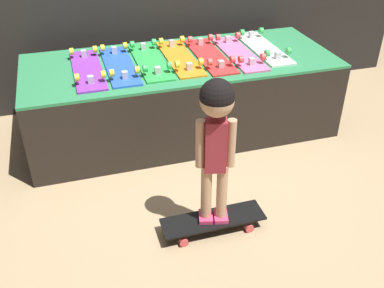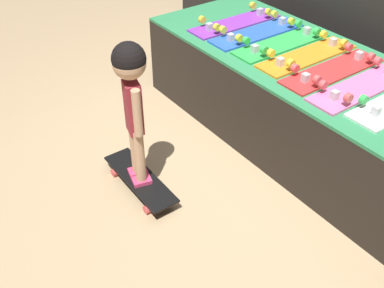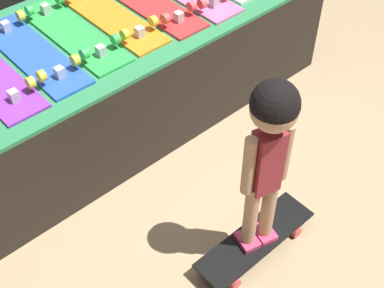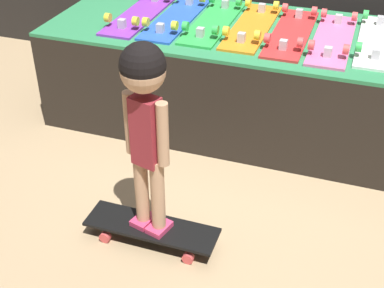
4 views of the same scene
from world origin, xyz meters
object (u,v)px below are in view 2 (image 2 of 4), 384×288
Objects in this scene: skateboard_green_on_rack at (281,43)px; skateboard_red_on_rack at (333,70)px; skateboard_blue_on_rack at (257,32)px; skateboard_on_floor at (140,180)px; skateboard_pink_on_rack at (362,86)px; skateboard_orange_on_rack at (307,55)px; skateboard_purple_on_rack at (235,22)px; child at (132,89)px.

skateboard_red_on_rack is at bearing -2.58° from skateboard_green_on_rack.
skateboard_green_on_rack is 1.00× the size of skateboard_red_on_rack.
skateboard_on_floor is (0.32, -1.22, -0.56)m from skateboard_blue_on_rack.
skateboard_on_floor is (-0.61, -1.19, -0.56)m from skateboard_pink_on_rack.
skateboard_green_on_rack is at bearing -179.16° from skateboard_orange_on_rack.
skateboard_red_on_rack and skateboard_pink_on_rack have the same top height.
skateboard_on_floor is at bearing -117.09° from skateboard_pink_on_rack.
skateboard_green_on_rack is at bearing 176.92° from skateboard_pink_on_rack.
skateboard_red_on_rack is 0.23m from skateboard_pink_on_rack.
skateboard_purple_on_rack and skateboard_orange_on_rack have the same top height.
skateboard_pink_on_rack is 1.45m from skateboard_on_floor.
child is at bearing 104.04° from skateboard_on_floor.
skateboard_green_on_rack is (0.47, 0.02, 0.00)m from skateboard_purple_on_rack.
skateboard_blue_on_rack is at bearing 179.35° from skateboard_red_on_rack.
skateboard_blue_on_rack is 0.70m from skateboard_red_on_rack.
skateboard_purple_on_rack is 1.00× the size of skateboard_orange_on_rack.
child reaches higher than skateboard_green_on_rack.
skateboard_blue_on_rack and skateboard_red_on_rack have the same top height.
skateboard_blue_on_rack is 0.84× the size of child.
skateboard_orange_on_rack is at bearing 97.94° from child.
skateboard_blue_on_rack is at bearing 119.49° from child.
skateboard_blue_on_rack is 1.00× the size of skateboard_red_on_rack.
skateboard_blue_on_rack is 0.47m from skateboard_orange_on_rack.
skateboard_on_floor is (-0.14, -1.23, -0.56)m from skateboard_orange_on_rack.
skateboard_purple_on_rack is 1.21× the size of skateboard_on_floor.
skateboard_blue_on_rack is at bearing -177.98° from skateboard_orange_on_rack.
skateboard_pink_on_rack is (0.23, -0.02, 0.00)m from skateboard_red_on_rack.
skateboard_orange_on_rack is at bearing 83.42° from skateboard_on_floor.
skateboard_purple_on_rack is at bearing -177.95° from skateboard_orange_on_rack.
skateboard_blue_on_rack is at bearing -176.79° from skateboard_green_on_rack.
skateboard_green_on_rack is 0.84× the size of child.
skateboard_red_on_rack is at bearing 175.94° from skateboard_pink_on_rack.
skateboard_red_on_rack is 1.27m from child.
skateboard_blue_on_rack is at bearing 178.49° from skateboard_pink_on_rack.
skateboard_blue_on_rack is at bearing 2.09° from skateboard_purple_on_rack.
skateboard_red_on_rack is 1.21× the size of skateboard_on_floor.
skateboard_blue_on_rack and skateboard_orange_on_rack have the same top height.
skateboard_red_on_rack is at bearing 0.03° from skateboard_purple_on_rack.
skateboard_purple_on_rack and skateboard_red_on_rack have the same top height.
skateboard_purple_on_rack is at bearing 129.36° from child.
skateboard_orange_on_rack is (0.23, 0.00, 0.00)m from skateboard_green_on_rack.
skateboard_orange_on_rack and skateboard_pink_on_rack have the same top height.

